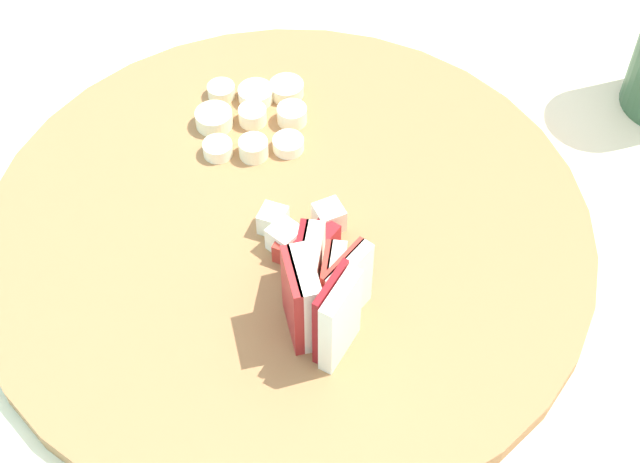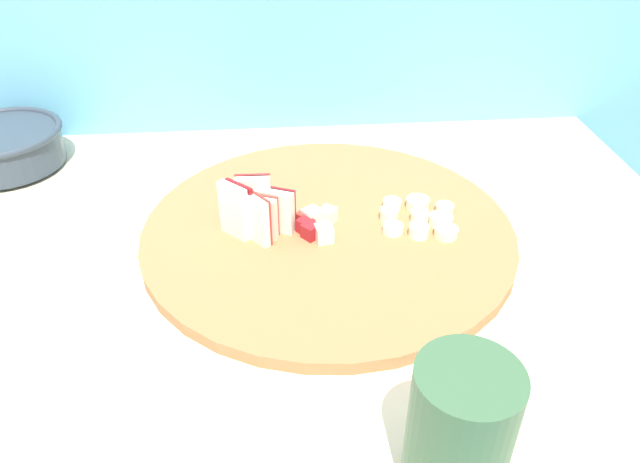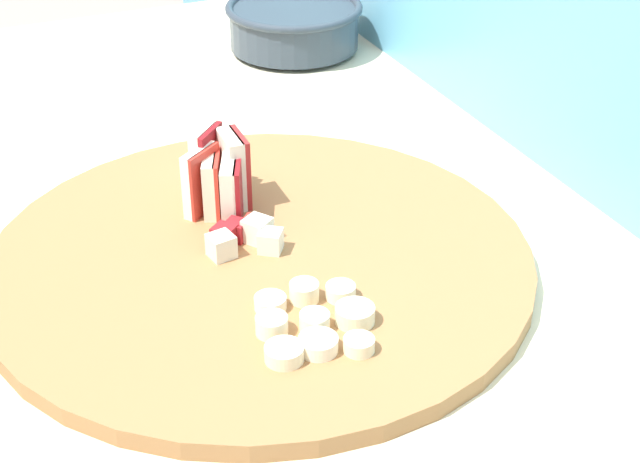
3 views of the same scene
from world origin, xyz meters
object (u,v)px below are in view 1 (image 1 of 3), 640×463
(apple_dice_pile, at_px, (301,233))
(banana_slice_rows, at_px, (253,116))
(apple_wedge_fan, at_px, (322,293))
(cutting_board, at_px, (287,233))

(apple_dice_pile, bearing_deg, banana_slice_rows, 3.07)
(apple_dice_pile, xyz_separation_m, banana_slice_rows, (0.13, 0.01, -0.00))
(apple_wedge_fan, xyz_separation_m, banana_slice_rows, (0.20, 0.00, -0.02))
(apple_wedge_fan, height_order, banana_slice_rows, apple_wedge_fan)
(apple_wedge_fan, relative_size, banana_slice_rows, 0.90)
(apple_wedge_fan, distance_m, banana_slice_rows, 0.20)
(cutting_board, bearing_deg, apple_wedge_fan, -177.43)
(cutting_board, relative_size, apple_dice_pile, 7.03)
(apple_wedge_fan, bearing_deg, cutting_board, 2.57)
(apple_dice_pile, distance_m, banana_slice_rows, 0.13)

